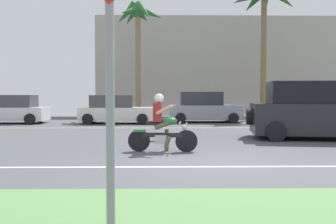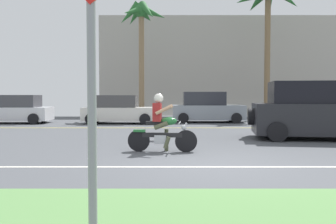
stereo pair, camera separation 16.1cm
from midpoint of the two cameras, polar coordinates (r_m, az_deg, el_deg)
The scene contains 12 objects.
ground at distance 10.77m, azimuth 5.28°, elevation -5.36°, with size 56.00×30.00×0.04m, color #4C4F54.
lane_line_near at distance 7.60m, azimuth 7.60°, elevation -8.52°, with size 50.40×0.12×0.01m, color silver.
lane_line_far at distance 16.61m, azimuth 3.35°, elevation -2.49°, with size 50.40×0.12×0.01m, color yellow.
motorcyclist at distance 9.47m, azimuth -0.66°, elevation -2.40°, with size 1.82×0.59×1.52m.
suv_nearby at distance 13.30m, azimuth 23.30°, elevation 0.12°, with size 4.95×2.69×1.94m.
parked_car_0 at distance 21.11m, azimuth -23.21°, elevation 0.29°, with size 4.20×1.88×1.51m.
parked_car_1 at distance 19.42m, azimuth -7.64°, elevation 0.28°, with size 3.88×1.86×1.49m.
parked_car_2 at distance 20.27m, azimuth 6.17°, elevation 0.60°, with size 3.91×2.00×1.68m.
palm_tree_0 at distance 24.85m, azimuth 15.46°, elevation 16.22°, with size 4.23×4.21×8.79m.
palm_tree_1 at distance 23.44m, azimuth -4.21°, elevation 13.95°, with size 3.17×3.07×7.38m.
street_sign at distance 2.45m, azimuth -10.23°, elevation 6.32°, with size 0.62×0.06×2.67m.
building_far at distance 29.18m, azimuth 10.23°, elevation 6.83°, with size 20.36×4.00×7.32m, color #A8A399.
Camera 2 is at (-0.93, -7.62, 1.46)m, focal length 38.87 mm.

